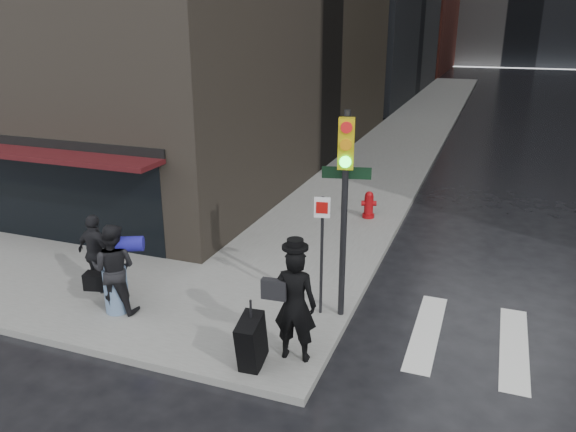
{
  "coord_description": "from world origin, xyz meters",
  "views": [
    {
      "loc": [
        4.32,
        -8.94,
        5.74
      ],
      "look_at": [
        -0.13,
        2.98,
        1.3
      ],
      "focal_mm": 35.0,
      "sensor_mm": 36.0,
      "label": 1
    }
  ],
  "objects_px": {
    "man_jeans": "(114,269)",
    "man_greycoat": "(96,254)",
    "traffic_light": "(343,190)",
    "fire_hydrant": "(369,206)",
    "man_overcoat": "(286,310)"
  },
  "relations": [
    {
      "from": "man_greycoat",
      "to": "fire_hydrant",
      "type": "bearing_deg",
      "value": -112.84
    },
    {
      "from": "man_greycoat",
      "to": "fire_hydrant",
      "type": "height_order",
      "value": "man_greycoat"
    },
    {
      "from": "man_greycoat",
      "to": "traffic_light",
      "type": "height_order",
      "value": "traffic_light"
    },
    {
      "from": "man_greycoat",
      "to": "traffic_light",
      "type": "distance_m",
      "value": 5.53
    },
    {
      "from": "man_greycoat",
      "to": "man_jeans",
      "type": "bearing_deg",
      "value": 156.25
    },
    {
      "from": "man_overcoat",
      "to": "fire_hydrant",
      "type": "relative_size",
      "value": 2.79
    },
    {
      "from": "man_overcoat",
      "to": "fire_hydrant",
      "type": "xyz_separation_m",
      "value": [
        -0.32,
        7.86,
        -0.59
      ]
    },
    {
      "from": "man_overcoat",
      "to": "man_greycoat",
      "type": "height_order",
      "value": "man_overcoat"
    },
    {
      "from": "man_jeans",
      "to": "fire_hydrant",
      "type": "relative_size",
      "value": 2.3
    },
    {
      "from": "man_jeans",
      "to": "man_greycoat",
      "type": "distance_m",
      "value": 1.11
    },
    {
      "from": "traffic_light",
      "to": "man_overcoat",
      "type": "bearing_deg",
      "value": -116.83
    },
    {
      "from": "man_greycoat",
      "to": "traffic_light",
      "type": "xyz_separation_m",
      "value": [
        5.19,
        0.74,
        1.76
      ]
    },
    {
      "from": "man_jeans",
      "to": "man_greycoat",
      "type": "relative_size",
      "value": 1.07
    },
    {
      "from": "traffic_light",
      "to": "man_greycoat",
      "type": "bearing_deg",
      "value": 175.5
    },
    {
      "from": "man_jeans",
      "to": "man_greycoat",
      "type": "bearing_deg",
      "value": -48.35
    }
  ]
}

